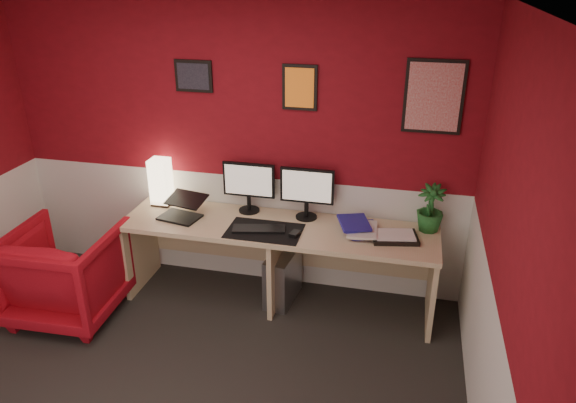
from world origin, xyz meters
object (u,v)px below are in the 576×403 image
at_px(laptop, 179,206).
at_px(desk, 278,264).
at_px(shoji_lamp, 161,183).
at_px(monitor_left, 248,180).
at_px(potted_plant, 430,208).
at_px(armchair, 66,272).
at_px(monitor_right, 307,186).
at_px(zen_tray, 395,237).
at_px(pc_tower, 283,277).

bearing_deg(laptop, desk, 14.34).
xyz_separation_m(shoji_lamp, laptop, (0.26, -0.24, -0.09)).
bearing_deg(laptop, shoji_lamp, 149.02).
relative_size(monitor_left, potted_plant, 1.50).
xyz_separation_m(laptop, armchair, (-0.81, -0.50, -0.45)).
bearing_deg(desk, monitor_right, 45.85).
height_order(desk, monitor_right, monitor_right).
bearing_deg(armchair, laptop, -150.36).
bearing_deg(potted_plant, zen_tray, -140.00).
bearing_deg(monitor_left, armchair, -150.07).
xyz_separation_m(monitor_right, armchair, (-1.85, -0.75, -0.63)).
bearing_deg(potted_plant, armchair, -165.19).
bearing_deg(monitor_right, shoji_lamp, -179.42).
xyz_separation_m(zen_tray, potted_plant, (0.25, 0.21, 0.18)).
bearing_deg(shoji_lamp, laptop, -42.08).
bearing_deg(shoji_lamp, armchair, -126.34).
bearing_deg(monitor_left, potted_plant, -0.68).
relative_size(monitor_right, zen_tray, 1.66).
distance_m(monitor_left, pc_tower, 0.88).
bearing_deg(laptop, monitor_left, 38.05).
distance_m(desk, armchair, 1.74).
bearing_deg(laptop, armchair, -137.12).
xyz_separation_m(monitor_left, zen_tray, (1.25, -0.23, -0.28)).
bearing_deg(armchair, monitor_left, -152.21).
xyz_separation_m(monitor_left, armchair, (-1.34, -0.77, -0.63)).
distance_m(laptop, potted_plant, 2.05).
height_order(shoji_lamp, monitor_right, monitor_right).
bearing_deg(zen_tray, monitor_right, 164.07).
bearing_deg(pc_tower, shoji_lamp, 179.00).
bearing_deg(monitor_left, laptop, -153.05).
bearing_deg(pc_tower, laptop, -167.72).
relative_size(shoji_lamp, laptop, 1.21).
bearing_deg(armchair, zen_tray, -170.37).
bearing_deg(monitor_right, pc_tower, -134.70).
xyz_separation_m(desk, laptop, (-0.84, -0.05, 0.47)).
relative_size(laptop, monitor_left, 0.57).
bearing_deg(monitor_right, potted_plant, -0.06).
xyz_separation_m(laptop, monitor_right, (1.04, 0.25, 0.18)).
distance_m(monitor_right, pc_tower, 0.83).
distance_m(monitor_left, monitor_right, 0.51).
relative_size(potted_plant, armchair, 0.46).
xyz_separation_m(laptop, pc_tower, (0.87, 0.08, -0.61)).
relative_size(laptop, zen_tray, 0.94).
height_order(desk, armchair, armchair).
bearing_deg(laptop, potted_plant, 18.13).
distance_m(laptop, pc_tower, 1.07).
xyz_separation_m(shoji_lamp, monitor_left, (0.79, 0.03, 0.09)).
height_order(pc_tower, armchair, armchair).
bearing_deg(zen_tray, armchair, -168.23).
relative_size(zen_tray, potted_plant, 0.91).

